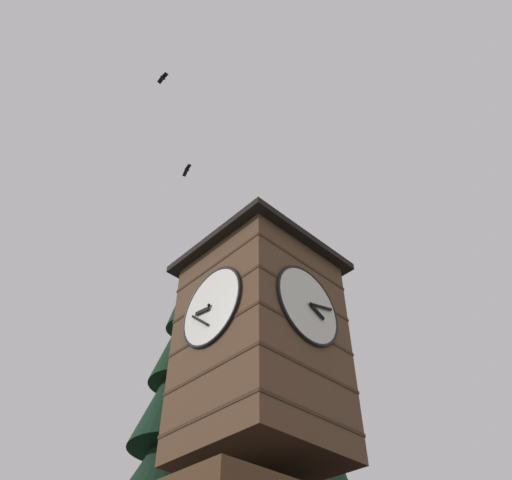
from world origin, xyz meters
TOP-DOWN VIEW (x-y plane):
  - clock_tower at (2.59, -1.34)m, footprint 4.81×4.81m
  - flying_bird_high at (4.83, -3.60)m, footprint 0.36×0.75m
  - flying_bird_low at (8.03, -1.12)m, footprint 0.23×0.57m

SIDE VIEW (x-z plane):
  - clock_tower at x=2.59m, z-range 6.49..16.09m
  - flying_bird_high at x=4.83m, z-range 19.62..19.75m
  - flying_bird_low at x=8.03m, z-range 20.36..20.48m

